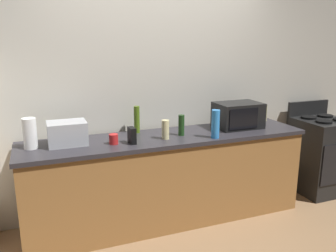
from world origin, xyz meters
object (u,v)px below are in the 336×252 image
paper_towel_roll (30,133)px  bottle_olive_oil (137,120)px  toaster_oven (67,133)px  bottle_vinegar (264,113)px  mug_red (114,139)px  bottle_spray_cleaner (215,124)px  bottle_wine (181,125)px  stove_range (321,155)px  cordless_phone (132,135)px  microwave (238,115)px  bottle_hand_soap (165,130)px

paper_towel_roll → bottle_olive_oil: bearing=10.1°
bottle_olive_oil → toaster_oven: bearing=-166.4°
bottle_vinegar → mug_red: bottle_vinegar is taller
bottle_vinegar → bottle_spray_cleaner: bearing=-153.5°
bottle_wine → bottle_vinegar: (1.16, 0.24, -0.01)m
stove_range → cordless_phone: (-2.40, -0.12, 0.51)m
toaster_oven → cordless_phone: size_ratio=2.27×
stove_range → paper_towel_roll: (-3.26, 0.05, 0.57)m
microwave → paper_towel_roll: 2.09m
bottle_vinegar → microwave: bearing=-160.6°
stove_range → toaster_oven: toaster_oven is taller
paper_towel_roll → bottle_hand_soap: 1.21m
bottle_spray_cleaner → bottle_vinegar: 0.99m
microwave → bottle_olive_oil: size_ratio=1.75×
bottle_wine → microwave: bearing=6.2°
toaster_oven → bottle_hand_soap: 0.90m
cordless_phone → bottle_vinegar: (1.69, 0.33, 0.02)m
paper_towel_roll → stove_range: bearing=-0.9°
stove_range → bottle_olive_oil: bottle_olive_oil is taller
toaster_oven → bottle_olive_oil: size_ratio=1.24×
cordless_phone → bottle_hand_soap: 0.34m
stove_range → bottle_hand_soap: 2.13m
bottle_wine → bottle_olive_oil: bottle_olive_oil is taller
bottle_hand_soap → mug_red: bearing=178.4°
paper_towel_roll → cordless_phone: 0.88m
toaster_oven → microwave: bearing=-0.4°
toaster_oven → bottle_olive_oil: bottle_olive_oil is taller
bottle_olive_oil → mug_red: 0.45m
bottle_hand_soap → cordless_phone: bearing=-175.2°
bottle_spray_cleaner → bottle_vinegar: (0.89, 0.44, -0.04)m
stove_range → bottle_spray_cleaner: size_ratio=3.94×
bottle_hand_soap → bottle_vinegar: bearing=12.7°
toaster_oven → bottle_vinegar: (2.24, 0.15, -0.01)m
bottle_spray_cleaner → bottle_olive_oil: (-0.65, 0.46, 0.00)m
microwave → bottle_vinegar: microwave is taller
stove_range → bottle_hand_soap: bottle_hand_soap is taller
bottle_spray_cleaner → toaster_oven: bearing=167.8°
stove_range → bottle_wine: bearing=-179.2°
bottle_wine → bottle_hand_soap: 0.20m
microwave → bottle_hand_soap: bearing=-170.9°
bottle_olive_oil → bottle_vinegar: (1.54, -0.02, -0.04)m
toaster_oven → mug_red: bearing=-19.9°
bottle_spray_cleaner → bottle_wine: (-0.27, 0.20, -0.03)m
mug_red → bottle_hand_soap: bearing=-1.6°
cordless_phone → mug_red: (-0.16, 0.04, -0.03)m
toaster_oven → cordless_phone: toaster_oven is taller
bottle_spray_cleaner → bottle_hand_soap: size_ratio=1.49×
paper_towel_roll → bottle_vinegar: 2.55m
bottle_hand_soap → toaster_oven: bearing=170.1°
cordless_phone → bottle_spray_cleaner: size_ratio=0.55×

